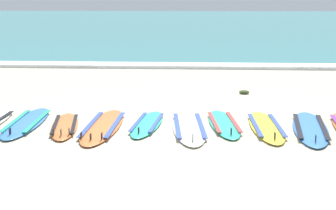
{
  "coord_description": "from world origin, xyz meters",
  "views": [
    {
      "loc": [
        0.63,
        -8.29,
        2.43
      ],
      "look_at": [
        0.12,
        1.11,
        0.25
      ],
      "focal_mm": 50.44,
      "sensor_mm": 36.0,
      "label": 1
    }
  ],
  "objects_px": {
    "surfboard_4": "(147,124)",
    "surfboard_5": "(189,127)",
    "surfboard_2": "(65,126)",
    "surfboard_3": "(103,126)",
    "surfboard_8": "(310,128)",
    "surfboard_1": "(27,122)",
    "surfboard_7": "(266,127)",
    "surfboard_6": "(224,124)"
  },
  "relations": [
    {
      "from": "surfboard_6",
      "to": "surfboard_2",
      "type": "bearing_deg",
      "value": -174.0
    },
    {
      "from": "surfboard_3",
      "to": "surfboard_4",
      "type": "distance_m",
      "value": 0.84
    },
    {
      "from": "surfboard_3",
      "to": "surfboard_6",
      "type": "xyz_separation_m",
      "value": [
        2.29,
        0.29,
        -0.0
      ]
    },
    {
      "from": "surfboard_4",
      "to": "surfboard_5",
      "type": "bearing_deg",
      "value": -12.8
    },
    {
      "from": "surfboard_4",
      "to": "surfboard_3",
      "type": "bearing_deg",
      "value": -166.0
    },
    {
      "from": "surfboard_4",
      "to": "surfboard_7",
      "type": "distance_m",
      "value": 2.25
    },
    {
      "from": "surfboard_3",
      "to": "surfboard_5",
      "type": "height_order",
      "value": "same"
    },
    {
      "from": "surfboard_5",
      "to": "surfboard_8",
      "type": "bearing_deg",
      "value": 1.32
    },
    {
      "from": "surfboard_3",
      "to": "surfboard_5",
      "type": "relative_size",
      "value": 1.03
    },
    {
      "from": "surfboard_1",
      "to": "surfboard_8",
      "type": "height_order",
      "value": "same"
    },
    {
      "from": "surfboard_5",
      "to": "surfboard_6",
      "type": "bearing_deg",
      "value": 22.1
    },
    {
      "from": "surfboard_2",
      "to": "surfboard_3",
      "type": "distance_m",
      "value": 0.73
    },
    {
      "from": "surfboard_1",
      "to": "surfboard_5",
      "type": "xyz_separation_m",
      "value": [
        3.16,
        -0.16,
        -0.0
      ]
    },
    {
      "from": "surfboard_7",
      "to": "surfboard_4",
      "type": "bearing_deg",
      "value": 177.92
    },
    {
      "from": "surfboard_1",
      "to": "surfboard_3",
      "type": "bearing_deg",
      "value": -6.7
    },
    {
      "from": "surfboard_4",
      "to": "surfboard_8",
      "type": "distance_m",
      "value": 3.06
    },
    {
      "from": "surfboard_4",
      "to": "surfboard_2",
      "type": "bearing_deg",
      "value": -171.57
    },
    {
      "from": "surfboard_2",
      "to": "surfboard_7",
      "type": "bearing_deg",
      "value": 2.22
    },
    {
      "from": "surfboard_2",
      "to": "surfboard_5",
      "type": "relative_size",
      "value": 0.8
    },
    {
      "from": "surfboard_1",
      "to": "surfboard_4",
      "type": "xyz_separation_m",
      "value": [
        2.35,
        0.02,
        0.0
      ]
    },
    {
      "from": "surfboard_5",
      "to": "surfboard_7",
      "type": "height_order",
      "value": "same"
    },
    {
      "from": "surfboard_3",
      "to": "surfboard_6",
      "type": "distance_m",
      "value": 2.31
    },
    {
      "from": "surfboard_2",
      "to": "surfboard_4",
      "type": "bearing_deg",
      "value": 8.43
    },
    {
      "from": "surfboard_3",
      "to": "surfboard_8",
      "type": "distance_m",
      "value": 3.88
    },
    {
      "from": "surfboard_4",
      "to": "surfboard_8",
      "type": "xyz_separation_m",
      "value": [
        3.06,
        -0.13,
        -0.0
      ]
    },
    {
      "from": "surfboard_1",
      "to": "surfboard_4",
      "type": "bearing_deg",
      "value": 0.58
    },
    {
      "from": "surfboard_5",
      "to": "surfboard_3",
      "type": "bearing_deg",
      "value": -179.25
    },
    {
      "from": "surfboard_1",
      "to": "surfboard_8",
      "type": "xyz_separation_m",
      "value": [
        5.41,
        -0.11,
        -0.0
      ]
    },
    {
      "from": "surfboard_5",
      "to": "surfboard_8",
      "type": "relative_size",
      "value": 0.98
    },
    {
      "from": "surfboard_3",
      "to": "surfboard_7",
      "type": "distance_m",
      "value": 3.07
    },
    {
      "from": "surfboard_3",
      "to": "surfboard_6",
      "type": "height_order",
      "value": "same"
    },
    {
      "from": "surfboard_1",
      "to": "surfboard_7",
      "type": "height_order",
      "value": "same"
    },
    {
      "from": "surfboard_2",
      "to": "surfboard_7",
      "type": "height_order",
      "value": "same"
    },
    {
      "from": "surfboard_4",
      "to": "surfboard_6",
      "type": "height_order",
      "value": "same"
    },
    {
      "from": "surfboard_4",
      "to": "surfboard_5",
      "type": "height_order",
      "value": "same"
    },
    {
      "from": "surfboard_5",
      "to": "surfboard_7",
      "type": "relative_size",
      "value": 1.09
    },
    {
      "from": "surfboard_2",
      "to": "surfboard_8",
      "type": "distance_m",
      "value": 4.61
    },
    {
      "from": "surfboard_7",
      "to": "surfboard_5",
      "type": "bearing_deg",
      "value": -176.01
    },
    {
      "from": "surfboard_2",
      "to": "surfboard_5",
      "type": "xyz_separation_m",
      "value": [
        2.35,
        0.05,
        -0.0
      ]
    },
    {
      "from": "surfboard_4",
      "to": "surfboard_1",
      "type": "bearing_deg",
      "value": -179.42
    },
    {
      "from": "surfboard_5",
      "to": "surfboard_7",
      "type": "bearing_deg",
      "value": 3.99
    },
    {
      "from": "surfboard_1",
      "to": "surfboard_2",
      "type": "xyz_separation_m",
      "value": [
        0.81,
        -0.2,
        0.0
      ]
    }
  ]
}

